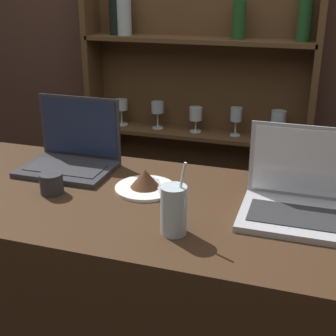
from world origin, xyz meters
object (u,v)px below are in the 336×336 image
(cake_plate, at_px, (145,182))
(coffee_cup, at_px, (52,183))
(water_glass, at_px, (174,210))
(laptop_near, at_px, (72,153))
(laptop_far, at_px, (305,198))

(cake_plate, distance_m, coffee_cup, 0.29)
(water_glass, xyz_separation_m, coffee_cup, (-0.44, 0.12, -0.03))
(laptop_near, distance_m, laptop_far, 0.81)
(coffee_cup, bearing_deg, laptop_near, 101.37)
(laptop_near, bearing_deg, water_glass, -34.81)
(laptop_near, distance_m, coffee_cup, 0.22)
(cake_plate, relative_size, water_glass, 0.95)
(water_glass, relative_size, coffee_cup, 2.81)
(laptop_near, relative_size, water_glass, 1.53)
(laptop_near, distance_m, water_glass, 0.58)
(laptop_far, height_order, cake_plate, laptop_far)
(laptop_far, xyz_separation_m, coffee_cup, (-0.76, -0.09, -0.02))
(coffee_cup, bearing_deg, cake_plate, 22.93)
(laptop_far, bearing_deg, cake_plate, 177.62)
(cake_plate, height_order, water_glass, water_glass)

